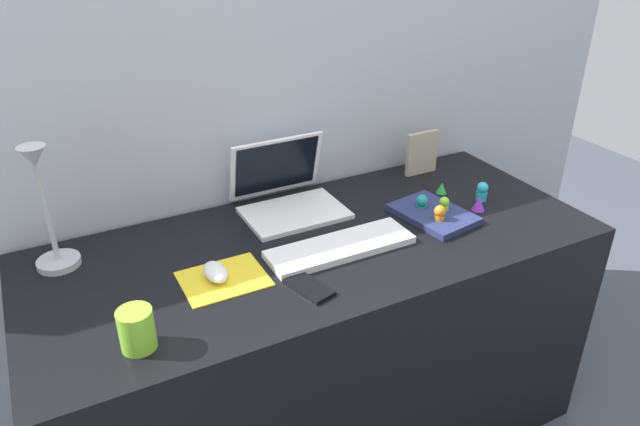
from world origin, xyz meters
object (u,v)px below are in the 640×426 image
toy_figurine_teal (422,203)px  keyboard (340,247)px  toy_figurine_lime (444,206)px  picture_frame (422,153)px  laptop (286,192)px  toy_figurine_purple (479,204)px  notebook_pad (433,214)px  coffee_mug (137,329)px  toy_figurine_green (442,188)px  toy_figurine_orange (440,215)px  cell_phone (309,287)px  toy_figurine_cyan (482,191)px  mouse (215,272)px  desk_lamp (47,212)px

toy_figurine_teal → keyboard: bearing=-166.6°
toy_figurine_lime → picture_frame: bearing=66.4°
laptop → toy_figurine_purple: (0.51, -0.29, -0.03)m
notebook_pad → picture_frame: (0.16, 0.28, 0.06)m
coffee_mug → toy_figurine_green: (1.04, 0.30, -0.03)m
picture_frame → coffee_mug: picture_frame is taller
toy_figurine_purple → toy_figurine_orange: (-0.17, -0.02, 0.01)m
cell_phone → toy_figurine_cyan: 0.73m
cell_phone → picture_frame: size_ratio=0.85×
toy_figurine_purple → toy_figurine_teal: 0.18m
mouse → toy_figurine_purple: (0.84, -0.02, 0.00)m
toy_figurine_lime → toy_figurine_purple: bearing=-10.4°
cell_phone → toy_figurine_lime: toy_figurine_lime is taller
cell_phone → notebook_pad: (0.50, 0.16, 0.01)m
toy_figurine_cyan → notebook_pad: bearing=-174.3°
toy_figurine_orange → picture_frame: bearing=62.1°
desk_lamp → toy_figurine_teal: 1.04m
mouse → cell_phone: mouse is taller
desk_lamp → mouse: bearing=-33.6°
laptop → desk_lamp: (-0.66, -0.05, 0.11)m
desk_lamp → toy_figurine_lime: bearing=-11.8°
cell_phone → toy_figurine_cyan: bearing=-0.8°
toy_figurine_green → toy_figurine_orange: size_ratio=0.57×
toy_figurine_lime → coffee_mug: bearing=-169.5°
desk_lamp → coffee_mug: desk_lamp is taller
laptop → toy_figurine_teal: (0.35, -0.22, -0.02)m
notebook_pad → toy_figurine_green: size_ratio=6.65×
desk_lamp → notebook_pad: 1.06m
laptop → notebook_pad: 0.45m
laptop → picture_frame: (0.52, 0.02, 0.02)m
notebook_pad → toy_figurine_purple: 0.15m
picture_frame → coffee_mug: (-1.07, -0.46, -0.03)m
toy_figurine_green → toy_figurine_lime: toy_figurine_lime is taller
toy_figurine_purple → toy_figurine_teal: bearing=157.1°
laptop → toy_figurine_purple: 0.59m
toy_figurine_lime → toy_figurine_green: bearing=53.8°
picture_frame → toy_figurine_lime: (-0.13, -0.29, -0.04)m
coffee_mug → toy_figurine_orange: coffee_mug is taller
notebook_pad → toy_figurine_green: bearing=34.8°
laptop → toy_figurine_orange: bearing=-41.9°
keyboard → toy_figurine_teal: (0.33, 0.08, 0.02)m
mouse → toy_figurine_lime: toy_figurine_lime is taller
cell_phone → toy_figurine_green: toy_figurine_green is taller
cell_phone → toy_figurine_teal: (0.48, 0.20, 0.03)m
toy_figurine_lime → toy_figurine_orange: size_ratio=0.96×
picture_frame → toy_figurine_lime: picture_frame is taller
picture_frame → toy_figurine_purple: (-0.01, -0.31, -0.05)m
coffee_mug → toy_figurine_lime: size_ratio=1.53×
keyboard → cell_phone: 0.20m
toy_figurine_green → mouse: bearing=-170.8°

